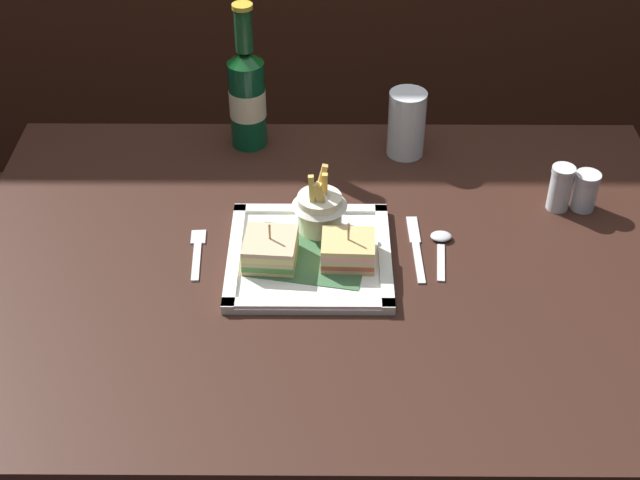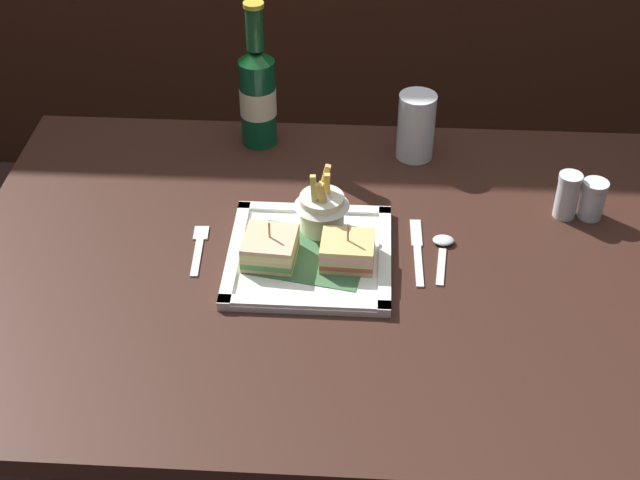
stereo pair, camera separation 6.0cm
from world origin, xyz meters
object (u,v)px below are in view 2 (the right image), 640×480
object	(u,v)px
dining_table	(330,331)
beer_bottle	(258,93)
water_glass	(416,131)
spoon	(443,247)
fries_cup	(322,206)
knife	(417,249)
sandwich_half_right	(347,251)
fork	(199,247)
pepper_shaker	(592,201)
square_plate	(310,256)
sandwich_half_left	(270,248)
salt_shaker	(567,198)

from	to	relation	value
dining_table	beer_bottle	bearing A→B (deg)	113.53
water_glass	spoon	bearing A→B (deg)	-81.75
fries_cup	knife	size ratio (longest dim) A/B	0.65
sandwich_half_right	beer_bottle	world-z (taller)	beer_bottle
fork	knife	bearing A→B (deg)	2.61
water_glass	spoon	world-z (taller)	water_glass
fries_cup	pepper_shaker	distance (m)	0.46
square_plate	knife	bearing A→B (deg)	11.26
dining_table	fork	world-z (taller)	fork
dining_table	pepper_shaker	size ratio (longest dim) A/B	17.11
fries_cup	knife	xyz separation A→B (m)	(0.16, -0.03, -0.05)
sandwich_half_left	knife	bearing A→B (deg)	12.20
square_plate	fries_cup	size ratio (longest dim) A/B	2.31
knife	spoon	size ratio (longest dim) A/B	1.40
beer_bottle	fries_cup	bearing A→B (deg)	-64.41
square_plate	knife	xyz separation A→B (m)	(0.17, 0.03, -0.00)
fries_cup	pepper_shaker	bearing A→B (deg)	9.48
sandwich_half_right	fork	world-z (taller)	sandwich_half_right
fork	knife	distance (m)	0.35
square_plate	knife	distance (m)	0.18
spoon	dining_table	bearing A→B (deg)	-167.62
square_plate	water_glass	bearing A→B (deg)	61.25
square_plate	spoon	bearing A→B (deg)	10.06
dining_table	salt_shaker	bearing A→B (deg)	20.38
water_glass	knife	distance (m)	0.29
water_glass	fork	distance (m)	0.47
water_glass	pepper_shaker	xyz separation A→B (m)	(0.29, -0.17, -0.02)
sandwich_half_left	salt_shaker	size ratio (longest dim) A/B	1.07
sandwich_half_right	dining_table	bearing A→B (deg)	151.98
water_glass	sandwich_half_left	bearing A→B (deg)	-125.18
sandwich_half_left	fork	distance (m)	0.13
fries_cup	fork	xyz separation A→B (m)	(-0.20, -0.05, -0.05)
fries_cup	salt_shaker	xyz separation A→B (m)	(0.41, 0.08, -0.02)
fries_cup	knife	bearing A→B (deg)	-12.00
sandwich_half_left	beer_bottle	world-z (taller)	beer_bottle
square_plate	beer_bottle	world-z (taller)	beer_bottle
sandwich_half_left	beer_bottle	size ratio (longest dim) A/B	0.31
sandwich_half_right	salt_shaker	distance (m)	0.40
water_glass	salt_shaker	size ratio (longest dim) A/B	1.53
sandwich_half_right	salt_shaker	size ratio (longest dim) A/B	1.04
fries_cup	sandwich_half_right	bearing A→B (deg)	-61.69
water_glass	spoon	size ratio (longest dim) A/B	1.02
sandwich_half_right	pepper_shaker	size ratio (longest dim) A/B	1.23
fries_cup	fork	distance (m)	0.21
fries_cup	beer_bottle	xyz separation A→B (m)	(-0.13, 0.28, 0.05)
square_plate	pepper_shaker	size ratio (longest dim) A/B	3.73
sandwich_half_left	salt_shaker	xyz separation A→B (m)	(0.48, 0.16, 0.00)
fries_cup	spoon	bearing A→B (deg)	-8.57
dining_table	sandwich_half_left	xyz separation A→B (m)	(-0.09, -0.01, 0.19)
sandwich_half_left	fries_cup	distance (m)	0.12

